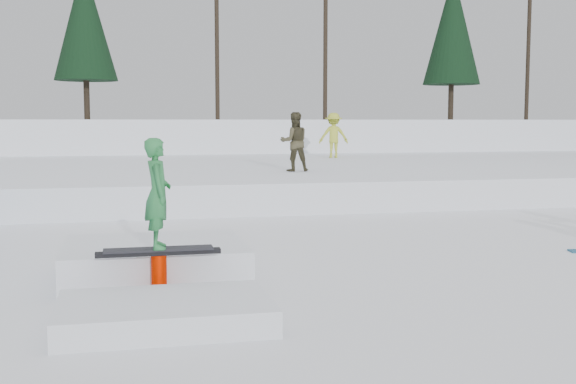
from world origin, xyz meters
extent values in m
plane|color=white|center=(0.00, 0.00, 0.00)|extent=(120.00, 120.00, 0.00)
cube|color=white|center=(0.00, 30.00, 1.20)|extent=(60.00, 14.00, 2.40)
cube|color=white|center=(0.00, 16.00, 0.40)|extent=(50.00, 18.00, 0.80)
cylinder|color=black|center=(-4.00, 28.50, 3.40)|extent=(0.30, 0.30, 2.00)
cone|color=black|center=(-4.00, 28.50, 7.38)|extent=(3.20, 3.20, 5.95)
cylinder|color=black|center=(3.00, 30.50, 7.15)|extent=(0.24, 0.24, 9.50)
cylinder|color=black|center=(9.00, 29.50, 6.40)|extent=(0.24, 0.24, 8.00)
cylinder|color=black|center=(16.00, 28.00, 3.40)|extent=(0.30, 0.30, 2.00)
cone|color=black|center=(16.00, 28.00, 7.55)|extent=(3.20, 3.20, 6.30)
cylinder|color=black|center=(22.00, 30.00, 7.65)|extent=(0.24, 0.24, 10.50)
imported|color=#3F3A26|center=(2.82, 11.22, 1.70)|extent=(0.89, 0.71, 1.80)
imported|color=gold|center=(6.33, 18.82, 1.74)|extent=(1.33, 0.92, 1.87)
cube|color=white|center=(-1.86, 0.51, 0.27)|extent=(2.60, 2.20, 0.54)
cube|color=white|center=(-1.86, -1.99, 0.15)|extent=(2.40, 1.60, 0.30)
cylinder|color=red|center=(-1.86, -0.79, 0.03)|extent=(0.44, 0.44, 0.06)
cylinder|color=red|center=(-1.86, -0.79, 0.30)|extent=(0.20, 0.20, 0.60)
cube|color=black|center=(-1.86, -0.79, 0.63)|extent=(1.60, 0.16, 0.06)
cube|color=black|center=(-1.86, -0.79, 0.68)|extent=(1.40, 0.28, 0.03)
imported|color=#287E3E|center=(-1.86, -0.79, 1.40)|extent=(0.34, 0.52, 1.42)
camera|label=1|loc=(-2.30, -10.14, 2.33)|focal=45.00mm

